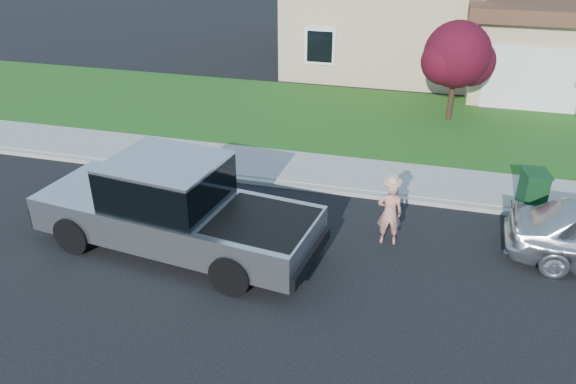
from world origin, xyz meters
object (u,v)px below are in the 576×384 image
at_px(pickup_truck, 175,209).
at_px(woman, 390,212).
at_px(ornamental_tree, 458,58).
at_px(trash_bin, 533,190).

xyz_separation_m(pickup_truck, woman, (4.53, 1.39, -0.18)).
distance_m(pickup_truck, woman, 4.75).
bearing_deg(woman, ornamental_tree, -107.17).
relative_size(pickup_truck, trash_bin, 6.79).
relative_size(woman, ornamental_tree, 0.50).
bearing_deg(ornamental_tree, pickup_truck, -120.58).
xyz_separation_m(pickup_truck, ornamental_tree, (5.82, 9.85, 1.28)).
bearing_deg(trash_bin, woman, -156.22).
bearing_deg(pickup_truck, woman, 24.52).
bearing_deg(pickup_truck, ornamental_tree, 66.84).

